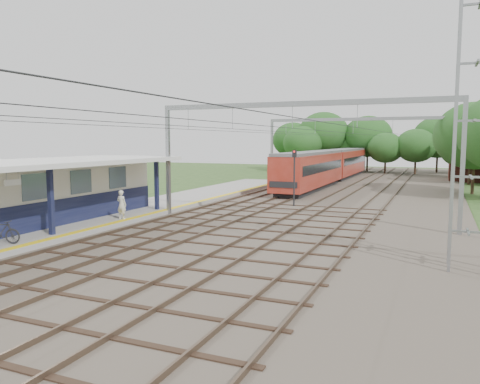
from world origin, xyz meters
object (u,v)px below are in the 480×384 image
Objects in this scene: train at (330,165)px; signal_post at (294,172)px; bicycle at (1,232)px; person at (122,205)px.

signal_post reaches higher than train.
signal_post is (7.75, 18.17, 1.68)m from bicycle.
person is 7.40m from bicycle.
bicycle is 19.82m from signal_post.
person reaches higher than bicycle.
train is at bearing -96.56° from person.
signal_post is at bearing -41.57° from bicycle.
train is (5.90, 38.74, 1.18)m from bicycle.
train is at bearing 102.97° from signal_post.
person is at bearing -114.88° from signal_post.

